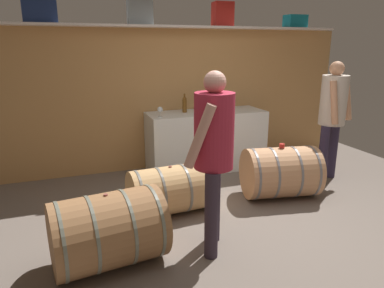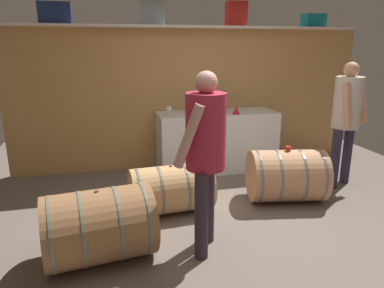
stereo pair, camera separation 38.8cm
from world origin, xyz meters
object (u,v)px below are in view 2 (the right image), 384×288
object	(u,v)px
toolcase_navy	(55,13)
wine_bottle_dark	(224,102)
wine_barrel_flank	(99,226)
winemaker_pouring	(347,112)
wine_bottle_amber	(195,104)
work_cabinet	(217,141)
wine_barrel_near	(287,175)
wine_glass	(169,109)
visitor_tasting	(205,145)
tasting_cup	(288,148)
wine_barrel_far	(171,189)
wine_bottle_clear	(220,102)
toolcase_red	(236,14)
red_funnel	(236,110)
toolcase_teal	(313,21)
toolcase_grey	(152,13)

from	to	relation	value
toolcase_navy	wine_bottle_dark	distance (m)	2.62
wine_barrel_flank	winemaker_pouring	xyz separation A→B (m)	(3.22, 1.05, 0.70)
wine_bottle_dark	wine_bottle_amber	size ratio (longest dim) A/B	1.17
work_cabinet	wine_barrel_near	xyz separation A→B (m)	(0.49, -1.32, -0.13)
wine_glass	winemaker_pouring	bearing A→B (deg)	-22.26
visitor_tasting	tasting_cup	bearing A→B (deg)	-29.87
work_cabinet	winemaker_pouring	distance (m)	1.89
wine_barrel_far	tasting_cup	world-z (taller)	tasting_cup
toolcase_navy	wine_barrel_flank	distance (m)	3.07
toolcase_navy	wine_bottle_clear	world-z (taller)	toolcase_navy
toolcase_red	wine_barrel_flank	size ratio (longest dim) A/B	0.34
wine_barrel_far	red_funnel	bearing A→B (deg)	38.08
wine_glass	tasting_cup	distance (m)	1.75
wine_bottle_amber	winemaker_pouring	world-z (taller)	winemaker_pouring
wine_glass	wine_barrel_far	world-z (taller)	wine_glass
wine_bottle_dark	wine_bottle_amber	distance (m)	0.43
wine_bottle_clear	tasting_cup	bearing A→B (deg)	-74.48
toolcase_navy	wine_barrel_flank	xyz separation A→B (m)	(0.44, -2.32, -1.96)
toolcase_red	tasting_cup	bearing A→B (deg)	-80.66
wine_bottle_amber	wine_barrel_far	bearing A→B (deg)	-114.97
work_cabinet	wine_bottle_clear	bearing A→B (deg)	56.21
toolcase_teal	wine_barrel_flank	xyz separation A→B (m)	(-3.40, -2.32, -1.92)
toolcase_teal	wine_barrel_far	world-z (taller)	toolcase_teal
visitor_tasting	wine_barrel_near	bearing A→B (deg)	-30.03
wine_barrel_far	winemaker_pouring	world-z (taller)	winemaker_pouring
toolcase_navy	toolcase_teal	xyz separation A→B (m)	(3.84, 0.00, -0.04)
winemaker_pouring	visitor_tasting	size ratio (longest dim) A/B	1.00
red_funnel	winemaker_pouring	xyz separation A→B (m)	(1.25, -0.81, 0.06)
toolcase_grey	tasting_cup	distance (m)	2.66
toolcase_red	tasting_cup	size ratio (longest dim) A/B	5.27
wine_bottle_dark	tasting_cup	bearing A→B (deg)	-73.10
toolcase_red	wine_barrel_far	world-z (taller)	toolcase_red
toolcase_navy	wine_bottle_dark	world-z (taller)	toolcase_navy
toolcase_red	red_funnel	bearing A→B (deg)	-100.90
red_funnel	wine_barrel_flank	size ratio (longest dim) A/B	0.12
wine_barrel_far	winemaker_pouring	bearing A→B (deg)	1.92
wine_barrel_flank	wine_barrel_near	bearing A→B (deg)	11.21
wine_bottle_dark	wine_glass	distance (m)	0.86
wine_bottle_clear	winemaker_pouring	xyz separation A→B (m)	(1.38, -1.17, -0.01)
wine_bottle_dark	wine_barrel_far	world-z (taller)	wine_bottle_dark
red_funnel	wine_barrel_far	distance (m)	1.73
tasting_cup	wine_bottle_amber	bearing A→B (deg)	120.20
winemaker_pouring	toolcase_navy	bearing A→B (deg)	-43.42
wine_bottle_dark	wine_barrel_far	distance (m)	1.82
wine_bottle_amber	wine_barrel_near	xyz separation A→B (m)	(0.82, -1.39, -0.71)
toolcase_navy	winemaker_pouring	xyz separation A→B (m)	(3.67, -1.27, -1.26)
toolcase_teal	wine_bottle_dark	xyz separation A→B (m)	(-1.54, -0.27, -1.20)
tasting_cup	work_cabinet	bearing A→B (deg)	110.12
wine_glass	visitor_tasting	size ratio (longest dim) A/B	0.09
toolcase_teal	wine_bottle_amber	size ratio (longest dim) A/B	1.17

